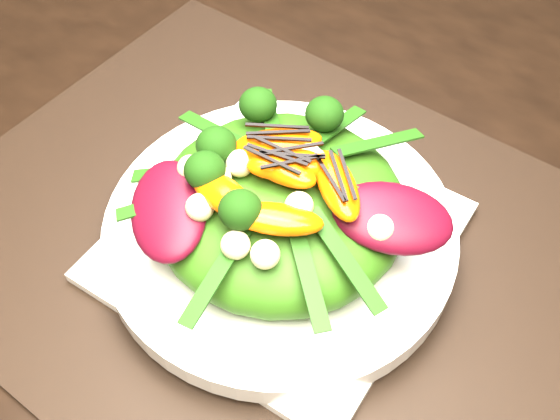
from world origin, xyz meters
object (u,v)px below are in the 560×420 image
Objects in this scene: dining_table at (503,204)px; salad_bowl at (280,230)px; lettuce_mound at (280,206)px; orange_segment at (307,142)px; plate_base at (280,241)px; placemat at (280,246)px.

salad_bowl is (-0.13, -0.16, 0.04)m from dining_table.
salad_bowl is at bearing 135.00° from lettuce_mound.
salad_bowl is 4.30× the size of orange_segment.
plate_base is (-0.13, -0.16, 0.03)m from dining_table.
lettuce_mound reaches higher than plate_base.
plate_base is at bearing 0.00° from lettuce_mound.
salad_bowl is 1.45× the size of lettuce_mound.
salad_bowl is at bearing -128.52° from dining_table.
lettuce_mound reaches higher than salad_bowl.
lettuce_mound is at bearing -45.00° from salad_bowl.
salad_bowl is at bearing 153.43° from placemat.
dining_table is at bearing 51.48° from lettuce_mound.
dining_table is 0.21m from orange_segment.
salad_bowl is 0.07m from orange_segment.
dining_table is 5.99× the size of salad_bowl.
dining_table is at bearing 51.48° from salad_bowl.
lettuce_mound is at bearing -89.24° from orange_segment.
lettuce_mound is at bearing -128.52° from dining_table.
dining_table is 0.22m from lettuce_mound.
salad_bowl is (-0.00, 0.00, 0.02)m from placemat.
orange_segment reaches higher than lettuce_mound.
dining_table is 6.90× the size of plate_base.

